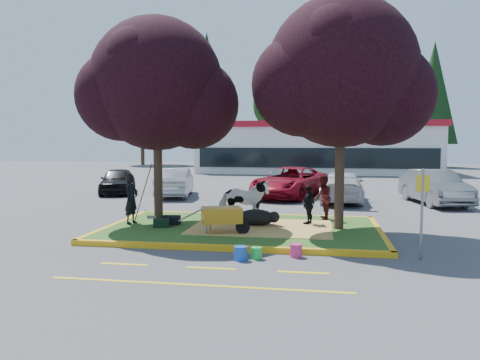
% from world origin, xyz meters
% --- Properties ---
extents(ground, '(90.00, 90.00, 0.00)m').
position_xyz_m(ground, '(0.00, 0.00, 0.00)').
color(ground, '#424244').
rests_on(ground, ground).
extents(median_island, '(8.00, 5.00, 0.15)m').
position_xyz_m(median_island, '(0.00, 0.00, 0.07)').
color(median_island, '#224917').
rests_on(median_island, ground).
extents(curb_near, '(8.30, 0.16, 0.15)m').
position_xyz_m(curb_near, '(0.00, -2.58, 0.07)').
color(curb_near, gold).
rests_on(curb_near, ground).
extents(curb_far, '(8.30, 0.16, 0.15)m').
position_xyz_m(curb_far, '(0.00, 2.58, 0.07)').
color(curb_far, gold).
rests_on(curb_far, ground).
extents(curb_left, '(0.16, 5.30, 0.15)m').
position_xyz_m(curb_left, '(-4.08, 0.00, 0.07)').
color(curb_left, gold).
rests_on(curb_left, ground).
extents(curb_right, '(0.16, 5.30, 0.15)m').
position_xyz_m(curb_right, '(4.08, 0.00, 0.07)').
color(curb_right, gold).
rests_on(curb_right, ground).
extents(straw_bedding, '(4.20, 3.00, 0.01)m').
position_xyz_m(straw_bedding, '(0.60, 0.00, 0.15)').
color(straw_bedding, tan).
rests_on(straw_bedding, median_island).
extents(tree_purple_left, '(5.06, 4.20, 6.51)m').
position_xyz_m(tree_purple_left, '(-2.78, 0.38, 4.36)').
color(tree_purple_left, black).
rests_on(tree_purple_left, median_island).
extents(tree_purple_right, '(5.30, 4.40, 6.82)m').
position_xyz_m(tree_purple_right, '(2.92, 0.18, 4.56)').
color(tree_purple_right, black).
rests_on(tree_purple_right, median_island).
extents(fire_lane_stripe_a, '(1.10, 0.12, 0.01)m').
position_xyz_m(fire_lane_stripe_a, '(-2.00, -4.20, 0.00)').
color(fire_lane_stripe_a, yellow).
rests_on(fire_lane_stripe_a, ground).
extents(fire_lane_stripe_b, '(1.10, 0.12, 0.01)m').
position_xyz_m(fire_lane_stripe_b, '(0.00, -4.20, 0.00)').
color(fire_lane_stripe_b, yellow).
rests_on(fire_lane_stripe_b, ground).
extents(fire_lane_stripe_c, '(1.10, 0.12, 0.01)m').
position_xyz_m(fire_lane_stripe_c, '(2.00, -4.20, 0.00)').
color(fire_lane_stripe_c, yellow).
rests_on(fire_lane_stripe_c, ground).
extents(fire_lane_long, '(6.00, 0.10, 0.01)m').
position_xyz_m(fire_lane_long, '(0.00, -5.40, 0.00)').
color(fire_lane_long, yellow).
rests_on(fire_lane_long, ground).
extents(retail_building, '(20.40, 8.40, 4.40)m').
position_xyz_m(retail_building, '(2.00, 27.98, 2.25)').
color(retail_building, silver).
rests_on(retail_building, ground).
extents(treeline, '(46.58, 7.80, 14.63)m').
position_xyz_m(treeline, '(1.23, 37.61, 7.73)').
color(treeline, black).
rests_on(treeline, ground).
extents(cow, '(1.70, 0.87, 1.40)m').
position_xyz_m(cow, '(-0.06, 0.71, 0.85)').
color(cow, white).
rests_on(cow, median_island).
extents(calf, '(1.31, 0.99, 0.51)m').
position_xyz_m(calf, '(0.40, 0.29, 0.40)').
color(calf, black).
rests_on(calf, median_island).
extents(handler, '(0.47, 0.63, 1.57)m').
position_xyz_m(handler, '(-3.55, -0.02, 0.93)').
color(handler, black).
rests_on(handler, median_island).
extents(visitor_a, '(0.57, 0.73, 1.49)m').
position_xyz_m(visitor_a, '(2.43, 1.72, 0.90)').
color(visitor_a, '#421215').
rests_on(visitor_a, median_island).
extents(visitor_b, '(0.56, 0.78, 1.24)m').
position_xyz_m(visitor_b, '(2.00, 0.73, 0.77)').
color(visitor_b, black).
rests_on(visitor_b, median_island).
extents(wheelbarrow, '(1.97, 1.01, 0.75)m').
position_xyz_m(wheelbarrow, '(-0.39, -1.11, 0.66)').
color(wheelbarrow, black).
rests_on(wheelbarrow, median_island).
extents(gear_bag_dark, '(0.58, 0.36, 0.28)m').
position_xyz_m(gear_bag_dark, '(-2.25, 0.01, 0.29)').
color(gear_bag_dark, black).
rests_on(gear_bag_dark, median_island).
extents(gear_bag_green, '(0.53, 0.40, 0.25)m').
position_xyz_m(gear_bag_green, '(-2.41, -0.46, 0.28)').
color(gear_bag_green, black).
rests_on(gear_bag_green, median_island).
extents(sign_post, '(0.30, 0.06, 2.14)m').
position_xyz_m(sign_post, '(4.65, -2.70, 1.30)').
color(sign_post, slate).
rests_on(sign_post, ground).
extents(bucket_green, '(0.31, 0.31, 0.28)m').
position_xyz_m(bucket_green, '(0.87, -3.22, 0.14)').
color(bucket_green, green).
rests_on(bucket_green, ground).
extents(bucket_pink, '(0.31, 0.31, 0.31)m').
position_xyz_m(bucket_pink, '(1.78, -2.89, 0.16)').
color(bucket_pink, '#CA2D67').
rests_on(bucket_pink, ground).
extents(bucket_blue, '(0.39, 0.39, 0.33)m').
position_xyz_m(bucket_blue, '(0.53, -3.42, 0.17)').
color(bucket_blue, '#1749B8').
rests_on(bucket_blue, ground).
extents(car_black, '(2.69, 4.26, 1.35)m').
position_xyz_m(car_black, '(-8.11, 9.11, 0.67)').
color(car_black, black).
rests_on(car_black, ground).
extents(car_silver, '(2.24, 4.48, 1.41)m').
position_xyz_m(car_silver, '(-4.76, 8.39, 0.71)').
color(car_silver, '#A5A9AD').
rests_on(car_silver, ground).
extents(car_red, '(4.12, 5.87, 1.49)m').
position_xyz_m(car_red, '(0.93, 8.92, 0.74)').
color(car_red, maroon).
rests_on(car_red, ground).
extents(car_white, '(2.14, 4.78, 1.36)m').
position_xyz_m(car_white, '(3.34, 7.59, 0.68)').
color(car_white, silver).
rests_on(car_white, ground).
extents(car_grey, '(2.41, 4.77, 1.50)m').
position_xyz_m(car_grey, '(7.30, 7.52, 0.75)').
color(car_grey, slate).
rests_on(car_grey, ground).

